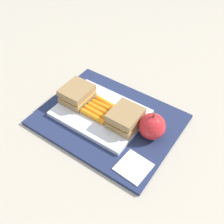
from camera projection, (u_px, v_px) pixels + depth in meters
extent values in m
plane|color=#B7AD99|center=(108.00, 121.00, 0.74)|extent=(2.40, 2.40, 0.00)
cube|color=navy|center=(108.00, 120.00, 0.74)|extent=(0.36, 0.28, 0.01)
cube|color=white|center=(101.00, 113.00, 0.74)|extent=(0.23, 0.17, 0.01)
cube|color=#9E7A4C|center=(78.00, 98.00, 0.76)|extent=(0.07, 0.08, 0.02)
cube|color=#F4CC4C|center=(77.00, 94.00, 0.75)|extent=(0.07, 0.07, 0.01)
cube|color=#9E7A4C|center=(77.00, 90.00, 0.74)|extent=(0.07, 0.08, 0.02)
cube|color=#9E7A4C|center=(125.00, 122.00, 0.70)|extent=(0.07, 0.08, 0.02)
cube|color=#F4CC4C|center=(125.00, 118.00, 0.69)|extent=(0.07, 0.07, 0.01)
cube|color=#9E7A4C|center=(126.00, 115.00, 0.68)|extent=(0.07, 0.08, 0.02)
cylinder|color=orange|center=(93.00, 116.00, 0.71)|extent=(0.08, 0.01, 0.02)
cylinder|color=orange|center=(97.00, 113.00, 0.72)|extent=(0.08, 0.01, 0.02)
cylinder|color=orange|center=(100.00, 110.00, 0.73)|extent=(0.08, 0.01, 0.02)
cylinder|color=orange|center=(104.00, 106.00, 0.74)|extent=(0.08, 0.01, 0.02)
cylinder|color=orange|center=(108.00, 103.00, 0.74)|extent=(0.08, 0.01, 0.02)
sphere|color=red|center=(152.00, 126.00, 0.67)|extent=(0.07, 0.07, 0.07)
cylinder|color=brown|center=(154.00, 115.00, 0.64)|extent=(0.01, 0.00, 0.01)
cube|color=white|center=(134.00, 167.00, 0.63)|extent=(0.08, 0.08, 0.00)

